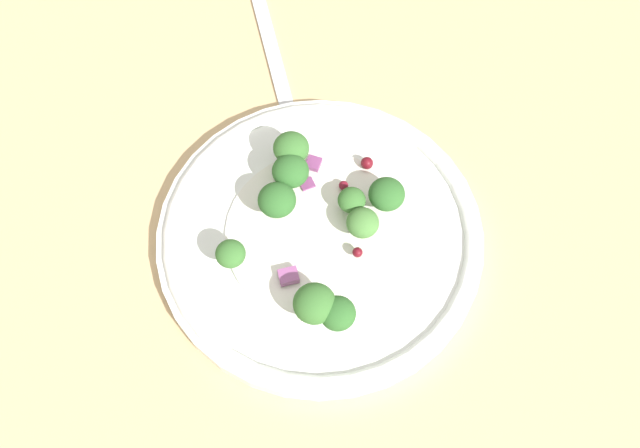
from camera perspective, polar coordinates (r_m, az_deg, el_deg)
The scene contains 21 objects.
ground_plane at distance 56.44cm, azimuth -2.23°, elevation -1.71°, with size 180.00×180.00×2.00cm, color tan.
plate at distance 54.72cm, azimuth 0.00°, elevation -0.87°, with size 24.17×24.17×1.70cm.
dressing_pool at distance 54.33cm, azimuth 0.00°, elevation -0.67°, with size 14.02×14.02×0.20cm, color white.
broccoli_floret_0 at distance 53.19cm, azimuth -3.34°, elevation 1.83°, with size 2.79×2.79×2.82cm.
broccoli_floret_1 at distance 53.04cm, azimuth 3.30°, elevation 0.28°, with size 2.37×2.37×2.40cm.
broccoli_floret_2 at distance 54.02cm, azimuth 2.46°, elevation 1.83°, with size 2.07×2.07×2.09cm.
broccoli_floret_3 at distance 51.87cm, azimuth -6.92°, elevation -2.32°, with size 2.14×2.14×2.16cm.
broccoli_floret_4 at distance 53.99cm, azimuth 5.16°, elevation 2.27°, with size 2.69×2.69×2.72cm.
broccoli_floret_5 at distance 55.21cm, azimuth -1.89°, elevation 5.84°, with size 2.70×2.70×2.74cm.
broccoli_floret_6 at distance 54.22cm, azimuth -2.70°, elevation 4.06°, with size 2.73×2.73×2.76cm.
broccoli_floret_7 at distance 49.94cm, azimuth -0.42°, elevation -6.19°, with size 2.95×2.95×2.98cm.
broccoli_floret_8 at distance 49.99cm, azimuth 1.37°, elevation -6.94°, with size 2.49×2.49×2.52cm.
cranberry_0 at distance 52.76cm, azimuth 2.91°, elevation -2.20°, with size 0.75×0.75×0.75cm, color maroon.
cranberry_1 at distance 55.55cm, azimuth 1.82°, elevation 2.99°, with size 0.73×0.73×0.73cm, color maroon.
cranberry_2 at distance 56.63cm, azimuth 3.64°, elevation 4.72°, with size 0.96×0.96×0.96cm, color maroon.
onion_bit_0 at distance 56.75cm, azimuth -2.38°, elevation 4.92°, with size 1.07×1.28×0.39cm, color #A35B93.
onion_bit_1 at distance 52.37cm, azimuth -2.31°, elevation -4.05°, with size 1.14×1.38×0.60cm, color #934C84.
onion_bit_2 at distance 53.74cm, azimuth -6.61°, elevation -2.47°, with size 0.91×0.80×0.44cm, color #843D75.
onion_bit_3 at distance 56.09cm, azimuth -1.01°, elevation 3.09°, with size 0.90×1.06×0.31cm, color #843D75.
onion_bit_4 at distance 56.65cm, azimuth -0.50°, elevation 4.71°, with size 1.07×1.13×0.42cm, color #843D75.
fork at distance 63.90cm, azimuth -3.32°, elevation 11.81°, with size 18.49×6.22×0.50cm.
Camera 1 is at (-23.92, -2.40, 50.06)cm, focal length 41.45 mm.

